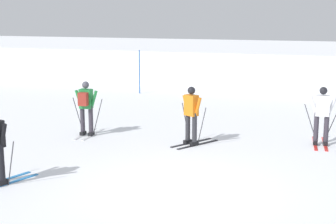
% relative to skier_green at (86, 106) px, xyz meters
% --- Properties ---
extents(ground_plane, '(120.00, 120.00, 0.00)m').
position_rel_skier_green_xyz_m(ground_plane, '(4.16, -3.70, -0.96)').
color(ground_plane, white).
extents(far_snow_ridge, '(80.00, 9.29, 1.78)m').
position_rel_skier_green_xyz_m(far_snow_ridge, '(4.16, 15.44, -0.06)').
color(far_snow_ridge, white).
rests_on(far_snow_ridge, ground).
extents(skier_green, '(1.00, 1.62, 1.71)m').
position_rel_skier_green_xyz_m(skier_green, '(0.00, 0.00, 0.00)').
color(skier_green, silver).
rests_on(skier_green, ground).
extents(skier_orange, '(1.14, 1.56, 1.71)m').
position_rel_skier_green_xyz_m(skier_orange, '(3.39, -0.03, -0.04)').
color(skier_orange, black).
rests_on(skier_orange, ground).
extents(skier_white, '(1.00, 1.62, 1.71)m').
position_rel_skier_green_xyz_m(skier_white, '(6.96, 1.08, -0.04)').
color(skier_white, red).
rests_on(skier_white, ground).
extents(trail_marker_pole, '(0.05, 0.05, 2.05)m').
position_rel_skier_green_xyz_m(trail_marker_pole, '(-1.45, 8.29, 0.07)').
color(trail_marker_pole, '#1E56AD').
rests_on(trail_marker_pole, ground).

